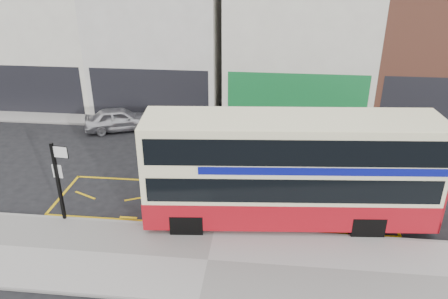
# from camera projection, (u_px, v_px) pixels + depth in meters

# --- Properties ---
(ground) EXTENTS (120.00, 120.00, 0.00)m
(ground) POSITION_uv_depth(u_px,v_px,m) (216.00, 225.00, 17.14)
(ground) COLOR black
(ground) RESTS_ON ground
(pavement) EXTENTS (40.00, 4.00, 0.15)m
(pavement) POSITION_uv_depth(u_px,v_px,m) (208.00, 261.00, 15.03)
(pavement) COLOR #A09B97
(pavement) RESTS_ON ground
(kerb) EXTENTS (40.00, 0.15, 0.15)m
(kerb) POSITION_uv_depth(u_px,v_px,m) (215.00, 229.00, 16.77)
(kerb) COLOR gray
(kerb) RESTS_ON ground
(far_pavement) EXTENTS (50.00, 3.00, 0.15)m
(far_pavement) POSITION_uv_depth(u_px,v_px,m) (238.00, 121.00, 27.01)
(far_pavement) COLOR #A09B97
(far_pavement) RESTS_ON ground
(road_markings) EXTENTS (14.00, 3.40, 0.01)m
(road_markings) POSITION_uv_depth(u_px,v_px,m) (221.00, 203.00, 18.57)
(road_markings) COLOR gold
(road_markings) RESTS_ON ground
(terrace_far_left) EXTENTS (8.00, 8.01, 10.80)m
(terrace_far_left) POSITION_uv_depth(u_px,v_px,m) (47.00, 28.00, 29.89)
(terrace_far_left) COLOR white
(terrace_far_left) RESTS_ON ground
(terrace_left) EXTENTS (8.00, 8.01, 11.80)m
(terrace_left) POSITION_uv_depth(u_px,v_px,m) (161.00, 22.00, 28.90)
(terrace_left) COLOR silver
(terrace_left) RESTS_ON ground
(terrace_green_shop) EXTENTS (9.00, 8.01, 11.30)m
(terrace_green_shop) POSITION_uv_depth(u_px,v_px,m) (298.00, 29.00, 28.13)
(terrace_green_shop) COLOR white
(terrace_green_shop) RESTS_ON ground
(terrace_right) EXTENTS (9.00, 8.01, 10.30)m
(terrace_right) POSITION_uv_depth(u_px,v_px,m) (442.00, 39.00, 27.47)
(terrace_right) COLOR #9B543E
(terrace_right) RESTS_ON ground
(double_decker_bus) EXTENTS (11.10, 3.46, 4.36)m
(double_decker_bus) POSITION_uv_depth(u_px,v_px,m) (291.00, 170.00, 16.44)
(double_decker_bus) COLOR #FAF1BE
(double_decker_bus) RESTS_ON ground
(bus_stop_post) EXTENTS (0.80, 0.18, 3.26)m
(bus_stop_post) POSITION_uv_depth(u_px,v_px,m) (59.00, 175.00, 16.47)
(bus_stop_post) COLOR black
(bus_stop_post) RESTS_ON pavement
(car_silver) EXTENTS (4.31, 2.88, 1.36)m
(car_silver) POSITION_uv_depth(u_px,v_px,m) (120.00, 119.00, 25.68)
(car_silver) COLOR silver
(car_silver) RESTS_ON ground
(car_grey) EXTENTS (4.30, 2.49, 1.34)m
(car_grey) POSITION_uv_depth(u_px,v_px,m) (216.00, 128.00, 24.41)
(car_grey) COLOR #414549
(car_grey) RESTS_ON ground
(car_white) EXTENTS (4.76, 2.27, 1.34)m
(car_white) POSITION_uv_depth(u_px,v_px,m) (380.00, 136.00, 23.47)
(car_white) COLOR silver
(car_white) RESTS_ON ground
(street_tree_right) EXTENTS (2.58, 2.58, 5.57)m
(street_tree_right) POSITION_uv_depth(u_px,v_px,m) (355.00, 61.00, 25.67)
(street_tree_right) COLOR #342317
(street_tree_right) RESTS_ON ground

